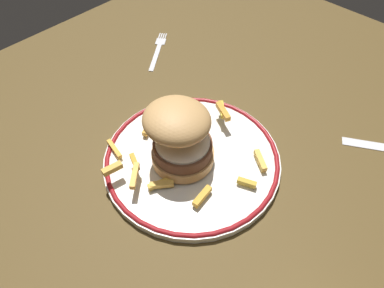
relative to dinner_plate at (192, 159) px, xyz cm
name	(u,v)px	position (x,y,z in cm)	size (l,w,h in cm)	color
ground_plane	(216,160)	(4.27, -1.79, -2.84)	(118.74, 109.74, 4.00)	#4F3C1C
dinner_plate	(192,159)	(0.00, 0.00, 0.00)	(29.14, 29.14, 1.60)	white
burger	(180,135)	(-1.40, 1.28, 6.12)	(12.76, 12.53, 10.77)	tan
fries_pile	(180,151)	(-1.37, 1.34, 2.04)	(24.67, 23.73, 2.91)	gold
fork	(158,50)	(17.53, 27.41, -0.66)	(12.44, 9.61, 0.36)	silver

